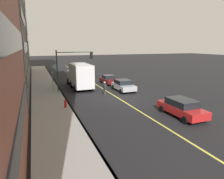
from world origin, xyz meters
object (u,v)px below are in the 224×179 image
object	(u,v)px
pedestrian_with_backpack	(105,88)
street_sign_post	(53,79)
fire_hydrant	(65,104)
car_red	(182,107)
car_silver	(123,85)
truck_white	(80,75)
traffic_light_mast	(72,63)
car_maroon	(109,79)

from	to	relation	value
pedestrian_with_backpack	street_sign_post	size ratio (longest dim) A/B	0.69
street_sign_post	fire_hydrant	distance (m)	8.84
car_red	car_silver	xyz separation A→B (m)	(10.75, 0.60, -0.02)
car_red	car_silver	world-z (taller)	car_red
truck_white	car_silver	bearing A→B (deg)	-129.19
traffic_light_mast	fire_hydrant	size ratio (longest dim) A/B	5.71
traffic_light_mast	street_sign_post	distance (m)	3.54
car_maroon	pedestrian_with_backpack	world-z (taller)	pedestrian_with_backpack
pedestrian_with_backpack	car_silver	bearing A→B (deg)	-59.41
car_maroon	street_sign_post	size ratio (longest dim) A/B	1.60
traffic_light_mast	street_sign_post	bearing A→B (deg)	59.82
car_maroon	traffic_light_mast	bearing A→B (deg)	117.40
truck_white	fire_hydrant	bearing A→B (deg)	159.64
street_sign_post	fire_hydrant	xyz separation A→B (m)	(-8.77, -0.31, -1.08)
truck_white	street_sign_post	distance (m)	3.75
truck_white	traffic_light_mast	bearing A→B (deg)	144.44
car_red	traffic_light_mast	bearing A→B (deg)	27.87
car_maroon	truck_white	world-z (taller)	truck_white
car_silver	street_sign_post	world-z (taller)	street_sign_post
car_red	car_silver	bearing A→B (deg)	3.20
pedestrian_with_backpack	traffic_light_mast	distance (m)	5.75
traffic_light_mast	fire_hydrant	bearing A→B (deg)	164.05
fire_hydrant	traffic_light_mast	bearing A→B (deg)	-15.95
car_red	fire_hydrant	xyz separation A→B (m)	(5.57, 8.95, -0.32)
pedestrian_with_backpack	traffic_light_mast	bearing A→B (deg)	35.75
car_silver	traffic_light_mast	distance (m)	7.25
car_silver	traffic_light_mast	world-z (taller)	traffic_light_mast
truck_white	traffic_light_mast	distance (m)	2.98
car_red	street_sign_post	world-z (taller)	street_sign_post
car_maroon	fire_hydrant	size ratio (longest dim) A/B	4.45
truck_white	traffic_light_mast	xyz separation A→B (m)	(-1.83, 1.31, 1.96)
fire_hydrant	car_silver	bearing A→B (deg)	-58.19
car_maroon	car_red	xyz separation A→B (m)	(-16.13, -0.69, 0.09)
pedestrian_with_backpack	fire_hydrant	world-z (taller)	pedestrian_with_backpack
street_sign_post	car_silver	bearing A→B (deg)	-112.55
car_maroon	car_red	distance (m)	16.14
car_maroon	car_red	world-z (taller)	car_red
fire_hydrant	street_sign_post	bearing A→B (deg)	1.99
traffic_light_mast	fire_hydrant	distance (m)	8.33
car_red	street_sign_post	bearing A→B (deg)	32.83
car_silver	truck_white	xyz separation A→B (m)	(4.02, 4.93, 1.01)
street_sign_post	fire_hydrant	size ratio (longest dim) A/B	2.78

